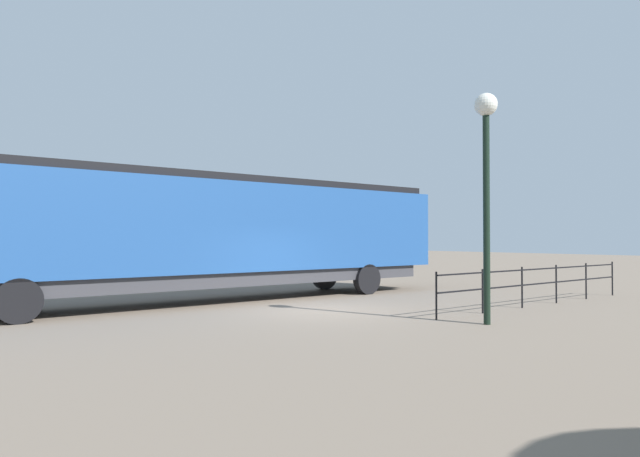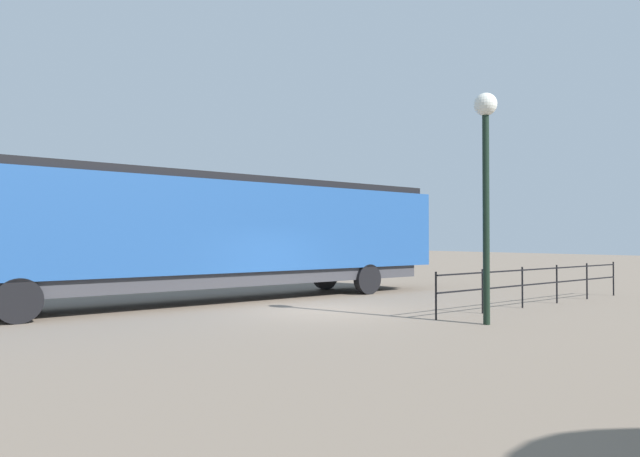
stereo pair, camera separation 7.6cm
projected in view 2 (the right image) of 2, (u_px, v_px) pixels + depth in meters
name	position (u px, v px, depth m)	size (l,w,h in m)	color
ground_plane	(321.00, 311.00, 15.56)	(120.00, 120.00, 0.00)	#756656
locomotive	(227.00, 231.00, 18.08)	(2.81, 17.78, 4.05)	navy
lamp_post	(486.00, 154.00, 13.13)	(0.55, 0.55, 5.54)	black
platform_fence	(540.00, 280.00, 16.76)	(0.05, 9.65, 1.21)	black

